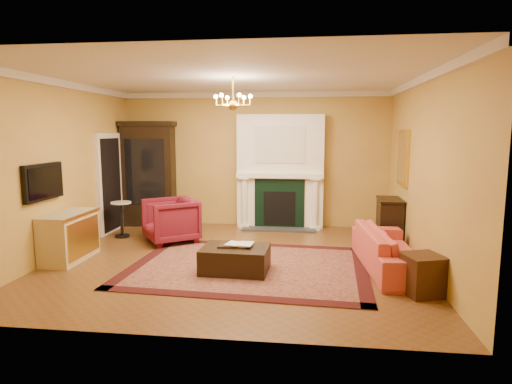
% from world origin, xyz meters
% --- Properties ---
extents(floor, '(6.00, 5.50, 0.02)m').
position_xyz_m(floor, '(0.00, 0.00, -0.01)').
color(floor, brown).
rests_on(floor, ground).
extents(ceiling, '(6.00, 5.50, 0.02)m').
position_xyz_m(ceiling, '(0.00, 0.00, 3.01)').
color(ceiling, silver).
rests_on(ceiling, wall_back).
extents(wall_back, '(6.00, 0.02, 3.00)m').
position_xyz_m(wall_back, '(0.00, 2.76, 1.50)').
color(wall_back, gold).
rests_on(wall_back, floor).
extents(wall_front, '(6.00, 0.02, 3.00)m').
position_xyz_m(wall_front, '(0.00, -2.76, 1.50)').
color(wall_front, gold).
rests_on(wall_front, floor).
extents(wall_left, '(0.02, 5.50, 3.00)m').
position_xyz_m(wall_left, '(-3.01, 0.00, 1.50)').
color(wall_left, gold).
rests_on(wall_left, floor).
extents(wall_right, '(0.02, 5.50, 3.00)m').
position_xyz_m(wall_right, '(3.01, 0.00, 1.50)').
color(wall_right, gold).
rests_on(wall_right, floor).
extents(fireplace, '(1.90, 0.70, 2.50)m').
position_xyz_m(fireplace, '(0.60, 2.57, 1.19)').
color(fireplace, white).
rests_on(fireplace, wall_back).
extents(crown_molding, '(6.00, 5.50, 0.12)m').
position_xyz_m(crown_molding, '(0.00, 0.96, 2.94)').
color(crown_molding, silver).
rests_on(crown_molding, ceiling).
extents(doorway, '(0.08, 1.05, 2.10)m').
position_xyz_m(doorway, '(-2.95, 1.70, 1.05)').
color(doorway, silver).
rests_on(doorway, wall_left).
extents(tv_panel, '(0.09, 0.95, 0.58)m').
position_xyz_m(tv_panel, '(-2.95, -0.60, 1.35)').
color(tv_panel, black).
rests_on(tv_panel, wall_left).
extents(gilt_mirror, '(0.06, 0.76, 1.05)m').
position_xyz_m(gilt_mirror, '(2.97, 1.40, 1.65)').
color(gilt_mirror, gold).
rests_on(gilt_mirror, wall_right).
extents(chandelier, '(0.63, 0.55, 0.53)m').
position_xyz_m(chandelier, '(-0.00, 0.00, 2.61)').
color(chandelier, gold).
rests_on(chandelier, ceiling).
extents(oriental_rug, '(3.88, 3.00, 0.01)m').
position_xyz_m(oriental_rug, '(0.29, -0.34, 0.01)').
color(oriental_rug, '#410E12').
rests_on(oriental_rug, floor).
extents(china_cabinet, '(1.16, 0.59, 2.26)m').
position_xyz_m(china_cabinet, '(-2.38, 2.49, 1.13)').
color(china_cabinet, black).
rests_on(china_cabinet, floor).
extents(wingback_armchair, '(1.22, 1.24, 0.94)m').
position_xyz_m(wingback_armchair, '(-1.42, 1.01, 0.47)').
color(wingback_armchair, maroon).
rests_on(wingback_armchair, floor).
extents(pedestal_table, '(0.41, 0.41, 0.73)m').
position_xyz_m(pedestal_table, '(-2.53, 1.26, 0.42)').
color(pedestal_table, black).
rests_on(pedestal_table, floor).
extents(commode, '(0.51, 1.08, 0.80)m').
position_xyz_m(commode, '(-2.73, -0.34, 0.40)').
color(commode, '#C2B08D').
rests_on(commode, floor).
extents(coral_sofa, '(0.80, 2.21, 0.85)m').
position_xyz_m(coral_sofa, '(2.53, -0.19, 0.42)').
color(coral_sofa, '#C4433E').
rests_on(coral_sofa, floor).
extents(end_table, '(0.56, 0.56, 0.51)m').
position_xyz_m(end_table, '(2.72, -1.23, 0.26)').
color(end_table, '#34190E').
rests_on(end_table, floor).
extents(console_table, '(0.47, 0.77, 0.83)m').
position_xyz_m(console_table, '(2.78, 1.44, 0.42)').
color(console_table, black).
rests_on(console_table, floor).
extents(leather_ottoman, '(1.04, 0.77, 0.37)m').
position_xyz_m(leather_ottoman, '(0.12, -0.61, 0.20)').
color(leather_ottoman, black).
rests_on(leather_ottoman, oriental_rug).
extents(ottoman_tray, '(0.44, 0.34, 0.03)m').
position_xyz_m(ottoman_tray, '(0.08, -0.55, 0.41)').
color(ottoman_tray, black).
rests_on(ottoman_tray, leather_ottoman).
extents(book_a, '(0.20, 0.07, 0.27)m').
position_xyz_m(book_a, '(-0.02, -0.56, 0.56)').
color(book_a, gray).
rests_on(book_a, ottoman_tray).
extents(book_b, '(0.22, 0.04, 0.30)m').
position_xyz_m(book_b, '(0.17, -0.56, 0.57)').
color(book_b, gray).
rests_on(book_b, ottoman_tray).
extents(topiary_left, '(0.17, 0.17, 0.45)m').
position_xyz_m(topiary_left, '(0.03, 2.53, 1.48)').
color(topiary_left, gray).
rests_on(topiary_left, fireplace).
extents(topiary_right, '(0.17, 0.17, 0.44)m').
position_xyz_m(topiary_right, '(1.16, 2.53, 1.47)').
color(topiary_right, gray).
rests_on(topiary_right, fireplace).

